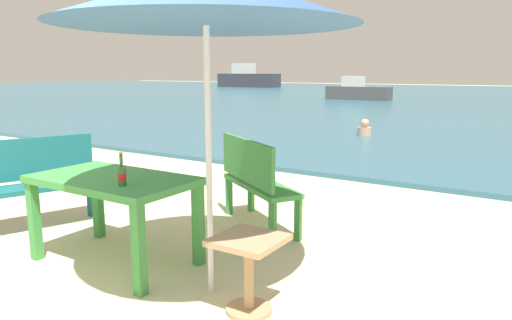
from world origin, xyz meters
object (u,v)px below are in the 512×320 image
(swimmer_person, at_px, (365,129))
(boat_tanker, at_px, (358,91))
(beer_bottle_amber, at_px, (122,174))
(picnic_table_green, at_px, (113,189))
(bench_teal_center, at_px, (38,177))
(boat_sailboat, at_px, (248,78))
(side_table_wood, at_px, (249,263))
(bench_green_left, at_px, (255,177))

(swimmer_person, relative_size, boat_tanker, 0.12)
(beer_bottle_amber, relative_size, swimmer_person, 0.65)
(picnic_table_green, xyz_separation_m, bench_teal_center, (-1.42, 0.22, -0.11))
(boat_sailboat, bearing_deg, boat_tanker, -40.77)
(side_table_wood, height_order, boat_tanker, boat_tanker)
(boat_sailboat, bearing_deg, bench_teal_center, -59.53)
(beer_bottle_amber, xyz_separation_m, swimmer_person, (-1.15, 8.73, -0.61))
(picnic_table_green, distance_m, side_table_wood, 1.49)
(picnic_table_green, height_order, beer_bottle_amber, beer_bottle_amber)
(beer_bottle_amber, bearing_deg, boat_sailboat, 122.15)
(picnic_table_green, bearing_deg, bench_green_left, 70.22)
(beer_bottle_amber, distance_m, bench_teal_center, 1.81)
(picnic_table_green, xyz_separation_m, beer_bottle_amber, (0.32, -0.18, 0.20))
(boat_tanker, bearing_deg, swimmer_person, -68.81)
(beer_bottle_amber, distance_m, boat_tanker, 23.77)
(boat_sailboat, bearing_deg, beer_bottle_amber, -57.85)
(swimmer_person, bearing_deg, beer_bottle_amber, -82.51)
(bench_green_left, bearing_deg, picnic_table_green, -109.78)
(side_table_wood, relative_size, swimmer_person, 1.32)
(picnic_table_green, height_order, bench_teal_center, bench_teal_center)
(picnic_table_green, distance_m, bench_green_left, 1.52)
(boat_sailboat, relative_size, boat_tanker, 1.81)
(beer_bottle_amber, bearing_deg, picnic_table_green, 150.31)
(boat_sailboat, height_order, boat_tanker, boat_sailboat)
(bench_teal_center, distance_m, bench_green_left, 2.28)
(side_table_wood, height_order, bench_teal_center, bench_teal_center)
(beer_bottle_amber, relative_size, bench_teal_center, 0.21)
(beer_bottle_amber, bearing_deg, bench_teal_center, 167.09)
(swimmer_person, bearing_deg, bench_teal_center, -94.03)
(bench_green_left, xyz_separation_m, boat_tanker, (-6.81, 21.22, 0.00))
(bench_green_left, height_order, boat_sailboat, boat_sailboat)
(bench_teal_center, height_order, bench_green_left, same)
(side_table_wood, height_order, bench_green_left, bench_green_left)
(beer_bottle_amber, height_order, swimmer_person, beer_bottle_amber)
(side_table_wood, relative_size, bench_green_left, 0.45)
(boat_sailboat, bearing_deg, bench_green_left, -56.48)
(side_table_wood, xyz_separation_m, bench_green_left, (-0.94, 1.54, 0.19))
(boat_sailboat, distance_m, boat_tanker, 22.30)
(picnic_table_green, relative_size, boat_sailboat, 0.22)
(bench_teal_center, bearing_deg, swimmer_person, 85.97)
(swimmer_person, distance_m, boat_sailboat, 36.35)
(beer_bottle_amber, distance_m, side_table_wood, 1.24)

